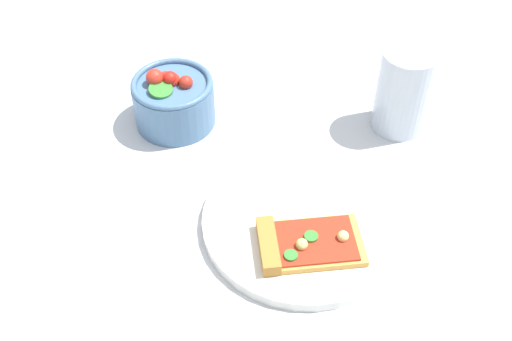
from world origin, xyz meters
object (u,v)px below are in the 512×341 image
(plate, at_px, (304,220))
(soda_glass, at_px, (403,93))
(salad_bowl, at_px, (174,100))
(pizza_slice_main, at_px, (302,244))
(paper_napkin, at_px, (123,315))

(plate, bearing_deg, soda_glass, 149.36)
(soda_glass, bearing_deg, salad_bowl, -84.22)
(plate, xyz_separation_m, pizza_slice_main, (0.05, 0.00, 0.01))
(paper_napkin, bearing_deg, salad_bowl, -177.84)
(plate, relative_size, soda_glass, 1.99)
(plate, bearing_deg, salad_bowl, -130.48)
(plate, height_order, paper_napkin, plate)
(soda_glass, bearing_deg, plate, -30.64)
(plate, distance_m, pizza_slice_main, 0.05)
(pizza_slice_main, relative_size, salad_bowl, 1.18)
(pizza_slice_main, relative_size, soda_glass, 1.08)
(plate, height_order, pizza_slice_main, pizza_slice_main)
(pizza_slice_main, height_order, soda_glass, soda_glass)
(salad_bowl, bearing_deg, paper_napkin, 2.16)
(plate, distance_m, soda_glass, 0.23)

